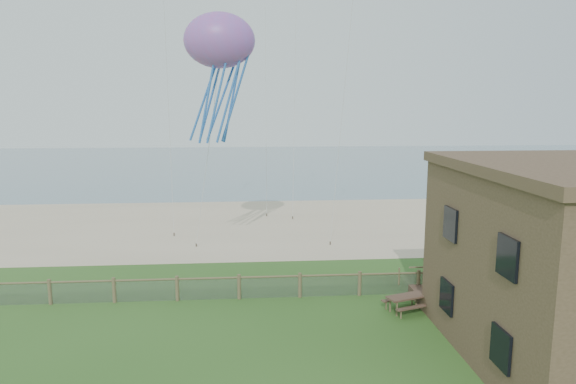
# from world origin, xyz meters

# --- Properties ---
(ground) EXTENTS (160.00, 160.00, 0.00)m
(ground) POSITION_xyz_m (0.00, 0.00, 0.00)
(ground) COLOR #2A511B
(ground) RESTS_ON ground
(sand_beach) EXTENTS (72.00, 20.00, 0.02)m
(sand_beach) POSITION_xyz_m (0.00, 22.00, 0.00)
(sand_beach) COLOR tan
(sand_beach) RESTS_ON ground
(ocean) EXTENTS (160.00, 68.00, 0.02)m
(ocean) POSITION_xyz_m (0.00, 66.00, 0.00)
(ocean) COLOR slate
(ocean) RESTS_ON ground
(chainlink_fence) EXTENTS (36.20, 0.20, 1.25)m
(chainlink_fence) POSITION_xyz_m (0.00, 6.00, 0.55)
(chainlink_fence) COLOR brown
(chainlink_fence) RESTS_ON ground
(motel_deck) EXTENTS (15.00, 2.00, 0.50)m
(motel_deck) POSITION_xyz_m (13.00, 5.00, 0.25)
(motel_deck) COLOR brown
(motel_deck) RESTS_ON ground
(picnic_table) EXTENTS (2.26, 1.98, 0.80)m
(picnic_table) POSITION_xyz_m (4.75, 3.85, 0.40)
(picnic_table) COLOR brown
(picnic_table) RESTS_ON ground
(octopus_kite) EXTENTS (4.14, 3.16, 7.89)m
(octopus_kite) POSITION_xyz_m (-4.05, 12.74, 11.09)
(octopus_kite) COLOR #FF2862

